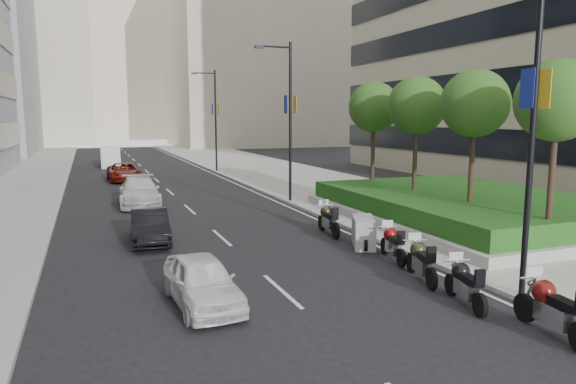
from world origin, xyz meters
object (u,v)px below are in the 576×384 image
motorcycle_1 (551,308)px  car_d (124,172)px  car_a (202,281)px  car_c (140,191)px  motorcycle_2 (464,284)px  lamp_post_1 (288,114)px  lamp_post_0 (529,110)px  motorcycle_5 (363,232)px  motorcycle_6 (328,220)px  motorcycle_3 (421,261)px  motorcycle_4 (392,244)px  lamp_post_2 (214,115)px  car_b (150,226)px  delivery_van (110,158)px

motorcycle_1 → car_d: (-6.95, 33.26, 0.04)m
car_a → car_c: size_ratio=0.72×
motorcycle_2 → lamp_post_1: bearing=8.2°
lamp_post_0 → motorcycle_5: 8.02m
motorcycle_5 → motorcycle_6: bearing=31.6°
motorcycle_3 → motorcycle_5: motorcycle_3 is taller
motorcycle_2 → motorcycle_4: bearing=5.6°
motorcycle_5 → car_c: bearing=52.4°
motorcycle_5 → motorcycle_6: (-0.33, 2.40, 0.07)m
motorcycle_2 → motorcycle_5: size_ratio=1.08×
motorcycle_1 → motorcycle_2: 2.29m
lamp_post_2 → car_b: (-8.46, -24.80, -4.41)m
motorcycle_3 → lamp_post_0: bearing=-134.6°
motorcycle_4 → motorcycle_6: (-0.32, 4.40, 0.04)m
car_a → motorcycle_5: bearing=25.8°
lamp_post_1 → motorcycle_1: 19.56m
motorcycle_1 → motorcycle_6: size_ratio=1.03×
lamp_post_1 → motorcycle_5: (-0.99, -10.44, -4.50)m
lamp_post_0 → delivery_van: lamp_post_0 is taller
motorcycle_4 → motorcycle_5: size_ratio=1.09×
motorcycle_5 → car_a: size_ratio=0.52×
motorcycle_3 → delivery_van: 42.01m
lamp_post_1 → motorcycle_2: size_ratio=4.15×
motorcycle_2 → car_d: bearing=25.3°
car_d → lamp_post_0: bearing=-77.1°
lamp_post_0 → car_d: lamp_post_0 is taller
car_d → motorcycle_4: bearing=-76.7°
car_a → car_b: bearing=90.7°
car_b → car_a: bearing=-82.9°
motorcycle_4 → motorcycle_6: size_ratio=0.92×
motorcycle_1 → motorcycle_5: size_ratio=1.22×
lamp_post_2 → lamp_post_1: bearing=-90.0°
motorcycle_6 → car_a: (-6.66, -6.24, 0.02)m
lamp_post_1 → lamp_post_2: 18.00m
motorcycle_6 → motorcycle_1: bearing=-173.0°
car_b → delivery_van: bearing=93.5°
motorcycle_5 → car_d: (-7.05, 24.68, 0.13)m
motorcycle_4 → lamp_post_1: bearing=8.0°
motorcycle_6 → lamp_post_2: bearing=2.9°
motorcycle_1 → motorcycle_3: motorcycle_1 is taller
motorcycle_5 → car_d: bearing=39.8°
lamp_post_2 → motorcycle_3: size_ratio=4.01×
car_a → lamp_post_0: bearing=-21.9°
motorcycle_6 → lamp_post_1: bearing=-3.4°
lamp_post_0 → lamp_post_2: same height
motorcycle_2 → motorcycle_4: size_ratio=0.99×
motorcycle_1 → motorcycle_3: 4.42m
lamp_post_0 → car_a: bearing=161.2°
lamp_post_2 → motorcycle_4: bearing=-91.9°
motorcycle_1 → motorcycle_4: motorcycle_1 is taller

